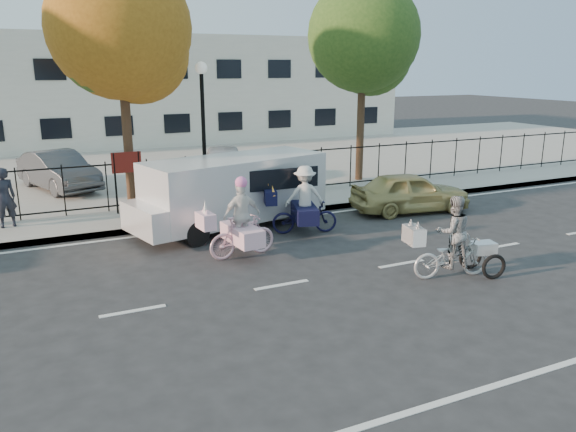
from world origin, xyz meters
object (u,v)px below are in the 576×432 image
gold_sedan (410,192)px  lot_car_c (58,171)px  zebra_trike (452,246)px  pedestrian (4,198)px  white_van (232,189)px  lamppost (203,109)px  lot_car_d (224,165)px  bull_bike (304,207)px  unicorn_bike (241,228)px

gold_sedan → lot_car_c: size_ratio=0.90×
zebra_trike → pedestrian: (-8.58, 7.68, 0.28)m
white_van → lot_car_c: size_ratio=1.44×
lamppost → lot_car_d: size_ratio=1.07×
bull_bike → white_van: white_van is taller
lot_car_d → zebra_trike: bearing=-65.4°
white_van → unicorn_bike: bearing=-119.7°
bull_bike → lamppost: bearing=40.4°
lot_car_c → lot_car_d: (5.60, -1.45, 0.02)m
lamppost → zebra_trike: 8.77m
lamppost → gold_sedan: lamppost is taller
bull_bike → gold_sedan: (3.98, 0.64, -0.11)m
zebra_trike → bull_bike: bearing=29.7°
lamppost → lot_car_c: lamppost is taller
lamppost → lot_car_d: (1.59, 2.89, -2.27)m
white_van → lot_car_c: white_van is taller
lamppost → gold_sedan: bearing=-28.3°
pedestrian → lamppost: bearing=166.5°
zebra_trike → lot_car_d: (-1.37, 10.78, 0.16)m
lamppost → unicorn_bike: (-0.62, -4.78, -2.40)m
pedestrian → lot_car_c: bearing=-125.1°
lamppost → pedestrian: 6.02m
gold_sedan → pedestrian: size_ratio=2.24×
unicorn_bike → white_van: white_van is taller
lamppost → unicorn_bike: size_ratio=2.25×
unicorn_bike → zebra_trike: bearing=-136.7°
white_van → bull_bike: bearing=-55.6°
lamppost → gold_sedan: size_ratio=1.19×
pedestrian → lot_car_c: pedestrian is taller
white_van → gold_sedan: bearing=-21.5°
bull_bike → lot_car_d: (-0.00, 6.53, 0.11)m
lamppost → zebra_trike: bearing=-69.4°
white_van → lamppost: bearing=77.4°
zebra_trike → bull_bike: 4.47m
unicorn_bike → gold_sedan: size_ratio=0.53×
white_van → pedestrian: bearing=145.5°
lamppost → lot_car_c: bearing=132.7°
zebra_trike → gold_sedan: zebra_trike is taller
unicorn_bike → white_van: size_ratio=0.33×
lot_car_d → bull_bike: bearing=-72.6°
zebra_trike → white_van: size_ratio=0.35×
gold_sedan → unicorn_bike: bearing=114.7°
zebra_trike → lot_car_c: (-6.97, 12.24, 0.13)m
lot_car_d → white_van: bearing=-89.0°
white_van → pedestrian: size_ratio=3.60×
white_van → gold_sedan: white_van is taller
lot_car_c → lot_car_d: bearing=-34.3°
unicorn_bike → gold_sedan: bearing=-79.6°
unicorn_bike → lot_car_c: unicorn_bike is taller
white_van → lot_car_d: white_van is taller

